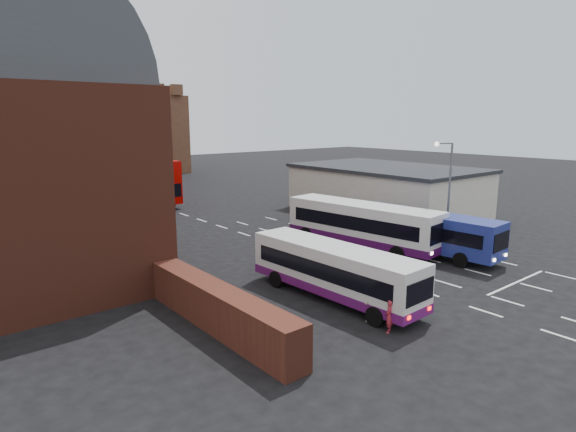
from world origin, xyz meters
TOP-DOWN VIEW (x-y plane):
  - ground at (0.00, 0.00)m, footprint 180.00×180.00m
  - forecourt_wall at (-10.20, 2.00)m, footprint 1.20×10.00m
  - cream_building at (15.00, 14.00)m, footprint 10.40×16.40m
  - brick_terrace at (-6.00, 46.00)m, footprint 22.00×10.00m
  - castle_keep at (6.00, 66.00)m, footprint 22.00×22.00m
  - bus_white_outbound at (-4.09, 1.56)m, footprint 2.68×9.54m
  - bus_white_inbound at (3.95, 7.00)m, footprint 3.81×11.14m
  - bus_blue at (6.00, 3.54)m, footprint 2.96×9.89m
  - bus_red_double at (-0.22, 33.08)m, footprint 3.21×11.56m
  - street_lamp at (8.37, 3.66)m, footprint 1.37×0.64m
  - pedestrian_red at (-5.03, -2.56)m, footprint 0.59×0.53m
  - pedestrian_beige at (-4.83, -1.24)m, footprint 1.03×0.98m

SIDE VIEW (x-z plane):
  - ground at x=0.00m, z-range 0.00..0.00m
  - pedestrian_red at x=-5.03m, z-range 0.00..1.36m
  - pedestrian_beige at x=-4.83m, z-range 0.00..1.68m
  - forecourt_wall at x=-10.20m, z-range 0.00..1.80m
  - bus_white_outbound at x=-4.09m, z-range 0.23..2.81m
  - bus_blue at x=6.00m, z-range 0.24..2.90m
  - bus_white_inbound at x=3.95m, z-range 0.27..3.25m
  - cream_building at x=15.00m, z-range 0.03..4.28m
  - bus_red_double at x=-0.22m, z-range 0.14..4.73m
  - street_lamp at x=8.37m, z-range 0.73..7.79m
  - brick_terrace at x=-6.00m, z-range 0.00..11.00m
  - castle_keep at x=6.00m, z-range 0.00..12.00m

